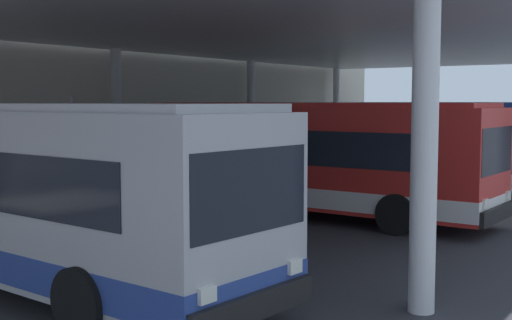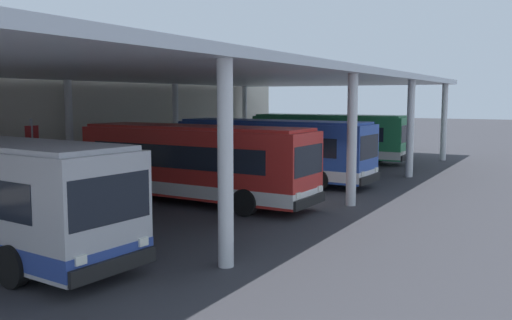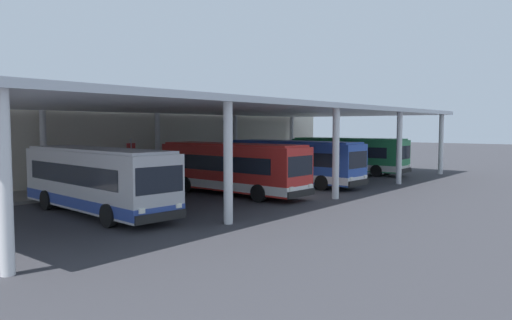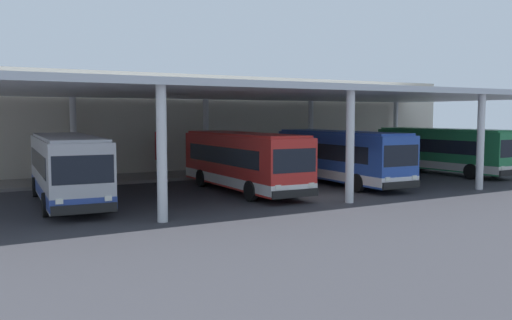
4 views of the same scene
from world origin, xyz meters
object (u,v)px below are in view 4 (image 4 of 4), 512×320
object	(u,v)px
bus_second_bay	(243,161)
bench_waiting	(296,161)
banner_sign	(160,149)
bus_far_bay	(444,150)
trash_bin	(259,162)
bus_nearest_bay	(67,168)
bus_middle_bay	(340,157)

from	to	relation	value
bus_second_bay	bench_waiting	world-z (taller)	bus_second_bay
banner_sign	bus_far_bay	bearing A→B (deg)	-20.07
trash_bin	bus_far_bay	bearing A→B (deg)	-36.87
bus_nearest_bay	bus_second_bay	distance (m)	9.02
bench_waiting	bus_second_bay	bearing A→B (deg)	-137.42
bus_nearest_bay	bus_second_bay	xyz separation A→B (m)	(9.00, -0.61, 0.00)
bus_far_bay	bus_second_bay	bearing A→B (deg)	-177.11
bus_nearest_bay	trash_bin	xyz separation A→B (m)	(15.12, 8.05, -0.98)
bus_nearest_bay	banner_sign	xyz separation A→B (m)	(7.11, 6.97, 0.32)
bus_second_bay	trash_bin	xyz separation A→B (m)	(6.12, 8.66, -0.98)
bus_far_bay	trash_bin	distance (m)	13.08
bus_far_bay	banner_sign	bearing A→B (deg)	159.93
bench_waiting	trash_bin	distance (m)	3.08
bench_waiting	trash_bin	xyz separation A→B (m)	(-3.07, 0.21, 0.01)
bus_nearest_bay	bus_middle_bay	bearing A→B (deg)	-2.88
trash_bin	banner_sign	world-z (taller)	banner_sign
bus_nearest_bay	bus_middle_bay	world-z (taller)	same
bus_middle_bay	bus_far_bay	xyz separation A→B (m)	(10.03, 1.01, 0.00)
bus_second_bay	bus_far_bay	world-z (taller)	same
bus_far_bay	banner_sign	xyz separation A→B (m)	(-18.45, 6.74, 0.32)
bus_middle_bay	bench_waiting	size ratio (longest dim) A/B	5.90
bus_far_bay	banner_sign	size ratio (longest dim) A/B	3.31
bus_second_bay	bus_middle_bay	size ratio (longest dim) A/B	1.00
trash_bin	banner_sign	bearing A→B (deg)	-172.28
banner_sign	bus_second_bay	bearing A→B (deg)	-75.98
bus_middle_bay	trash_bin	distance (m)	8.90
trash_bin	bus_middle_bay	bearing A→B (deg)	-87.36
bench_waiting	trash_bin	size ratio (longest dim) A/B	1.84
trash_bin	bus_nearest_bay	bearing A→B (deg)	-151.97
bus_middle_bay	bench_waiting	distance (m)	9.08
bus_nearest_bay	bus_far_bay	bearing A→B (deg)	0.51
bus_second_bay	trash_bin	world-z (taller)	bus_second_bay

